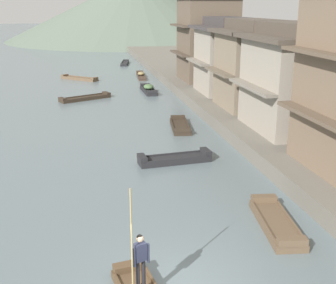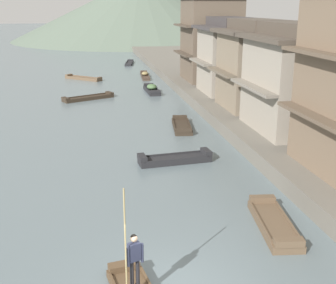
{
  "view_description": "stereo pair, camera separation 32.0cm",
  "coord_description": "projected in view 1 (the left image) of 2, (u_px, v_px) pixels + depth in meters",
  "views": [
    {
      "loc": [
        -2.15,
        -10.49,
        7.88
      ],
      "look_at": [
        2.01,
        10.23,
        1.3
      ],
      "focal_mm": 47.21,
      "sensor_mm": 36.0,
      "label": 1
    },
    {
      "loc": [
        -1.84,
        -10.55,
        7.88
      ],
      "look_at": [
        2.01,
        10.23,
        1.3
      ],
      "focal_mm": 47.21,
      "sensor_mm": 36.0,
      "label": 2
    }
  ],
  "objects": [
    {
      "name": "riverbank_right",
      "position": [
        261.0,
        84.0,
        43.41
      ],
      "size": [
        18.0,
        110.0,
        0.81
      ],
      "primitive_type": "cube",
      "color": "#6B665B",
      "rests_on": "ground"
    },
    {
      "name": "boatman_person",
      "position": [
        140.0,
        255.0,
        11.86
      ],
      "size": [
        0.52,
        0.37,
        3.04
      ],
      "color": "black",
      "rests_on": "boat_foreground_poled"
    },
    {
      "name": "boat_moored_nearest",
      "position": [
        175.0,
        159.0,
        23.03
      ],
      "size": [
        3.91,
        1.37,
        0.55
      ],
      "color": "#232326",
      "rests_on": "ground"
    },
    {
      "name": "boat_moored_second",
      "position": [
        79.0,
        78.0,
        48.45
      ],
      "size": [
        4.06,
        3.76,
        0.43
      ],
      "color": "brown",
      "rests_on": "ground"
    },
    {
      "name": "boat_moored_third",
      "position": [
        276.0,
        223.0,
        16.3
      ],
      "size": [
        1.59,
        3.86,
        0.51
      ],
      "color": "brown",
      "rests_on": "ground"
    },
    {
      "name": "boat_moored_far",
      "position": [
        149.0,
        89.0,
        41.51
      ],
      "size": [
        1.12,
        4.15,
        0.77
      ],
      "color": "#232326",
      "rests_on": "ground"
    },
    {
      "name": "boat_midriver_drifting",
      "position": [
        85.0,
        98.0,
        38.31
      ],
      "size": [
        4.54,
        2.94,
        0.42
      ],
      "color": "#33281E",
      "rests_on": "ground"
    },
    {
      "name": "boat_midriver_upstream",
      "position": [
        125.0,
        63.0,
        61.19
      ],
      "size": [
        1.72,
        4.96,
        0.38
      ],
      "color": "#232326",
      "rests_on": "ground"
    },
    {
      "name": "boat_upstream_distant",
      "position": [
        141.0,
        75.0,
        50.25
      ],
      "size": [
        1.21,
        5.47,
        0.61
      ],
      "color": "#423328",
      "rests_on": "ground"
    },
    {
      "name": "boat_crossing_west",
      "position": [
        180.0,
        126.0,
        29.41
      ],
      "size": [
        1.57,
        3.82,
        0.46
      ],
      "color": "#33281E",
      "rests_on": "ground"
    },
    {
      "name": "house_waterfront_second",
      "position": [
        295.0,
        78.0,
        25.48
      ],
      "size": [
        5.81,
        6.6,
        6.14
      ],
      "color": "gray",
      "rests_on": "riverbank_right"
    },
    {
      "name": "house_waterfront_tall",
      "position": [
        253.0,
        65.0,
        31.1
      ],
      "size": [
        5.5,
        5.7,
        6.14
      ],
      "color": "#7F705B",
      "rests_on": "riverbank_right"
    },
    {
      "name": "house_waterfront_narrow",
      "position": [
        226.0,
        56.0,
        36.54
      ],
      "size": [
        5.35,
        5.8,
        6.14
      ],
      "color": "gray",
      "rests_on": "riverbank_right"
    },
    {
      "name": "house_waterfront_far",
      "position": [
        207.0,
        35.0,
        42.46
      ],
      "size": [
        5.97,
        6.44,
        8.74
      ],
      "color": "brown",
      "rests_on": "riverbank_right"
    },
    {
      "name": "hill_far_west",
      "position": [
        135.0,
        9.0,
        103.04
      ],
      "size": [
        59.64,
        59.64,
        14.01
      ],
      "primitive_type": "cone",
      "color": "#5B6B5B",
      "rests_on": "ground"
    }
  ]
}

